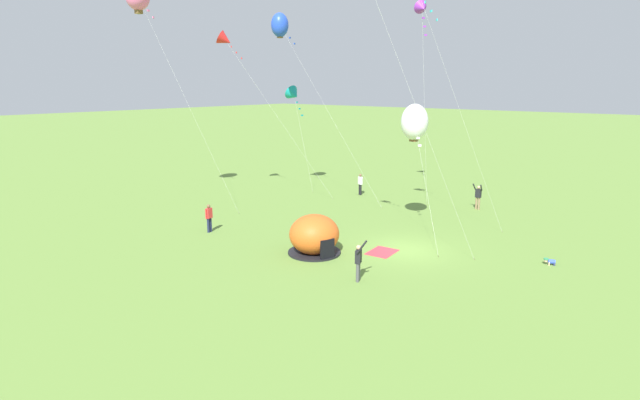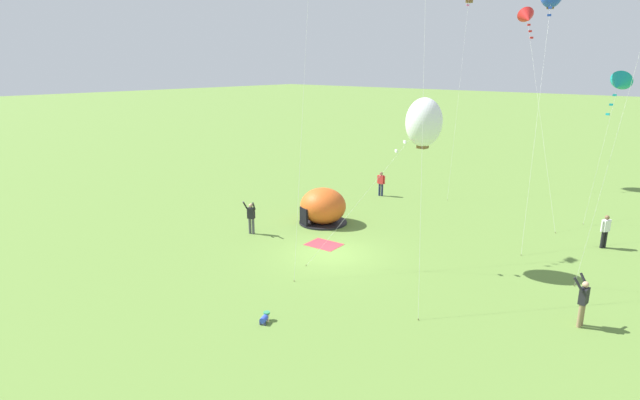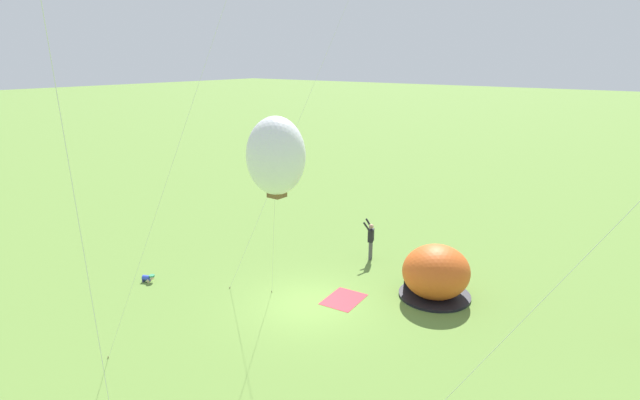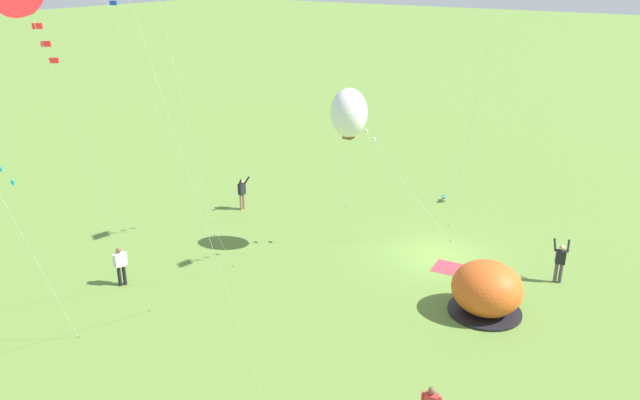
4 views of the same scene
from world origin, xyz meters
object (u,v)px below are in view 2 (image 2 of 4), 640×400
(toddler_crawling, at_px, (265,318))
(kite_white, at_px, (424,123))
(person_arms_raised, at_px, (251,216))
(person_center_field, at_px, (381,183))
(person_flying_kite, at_px, (583,300))
(popup_tent, at_px, (323,207))
(kite_red, at_px, (527,18))
(kite_teal, at_px, (619,84))
(person_with_toddler, at_px, (605,230))

(toddler_crawling, xyz_separation_m, kite_white, (1.22, 8.49, 6.38))
(toddler_crawling, height_order, person_arms_raised, person_arms_raised)
(person_center_field, height_order, kite_white, kite_white)
(person_flying_kite, bearing_deg, popup_tent, 168.58)
(popup_tent, xyz_separation_m, person_flying_kite, (14.67, -2.96, 0.00))
(person_flying_kite, height_order, kite_red, kite_red)
(person_arms_raised, distance_m, kite_teal, 22.11)
(person_center_field, bearing_deg, person_flying_kite, -33.49)
(kite_teal, bearing_deg, person_flying_kite, -79.32)
(popup_tent, distance_m, kite_teal, 18.24)
(person_center_field, xyz_separation_m, kite_red, (6.87, 5.89, 10.93))
(person_with_toddler, distance_m, person_center_field, 14.42)
(person_center_field, relative_size, kite_teal, 0.20)
(kite_teal, xyz_separation_m, kite_red, (-6.00, 1.28, 3.98))
(person_with_toddler, distance_m, person_flying_kite, 9.36)
(kite_white, bearing_deg, person_with_toddler, 52.63)
(person_arms_raised, distance_m, kite_red, 21.81)
(person_flying_kite, distance_m, kite_teal, 16.75)
(person_arms_raised, bearing_deg, kite_white, 14.65)
(popup_tent, height_order, kite_teal, kite_teal)
(person_center_field, distance_m, kite_red, 14.19)
(toddler_crawling, bearing_deg, kite_white, 81.83)
(person_center_field, relative_size, kite_red, 0.14)
(toddler_crawling, bearing_deg, person_flying_kite, 39.87)
(person_with_toddler, xyz_separation_m, kite_red, (-7.51, 7.00, 10.93))
(toddler_crawling, relative_size, kite_teal, 0.06)
(person_with_toddler, height_order, kite_teal, kite_teal)
(person_arms_raised, xyz_separation_m, kite_red, (7.55, 17.33, 10.89))
(person_with_toddler, bearing_deg, person_arms_raised, -145.56)
(person_arms_raised, bearing_deg, kite_teal, 49.83)
(popup_tent, distance_m, person_arms_raised, 4.36)
(person_flying_kite, distance_m, kite_red, 21.48)
(toddler_crawling, height_order, person_center_field, person_center_field)
(popup_tent, bearing_deg, person_arms_raised, -113.00)
(person_flying_kite, distance_m, kite_white, 9.35)
(kite_red, bearing_deg, kite_white, -84.61)
(popup_tent, xyz_separation_m, person_center_field, (-1.02, 7.42, -0.03))
(person_flying_kite, height_order, kite_teal, kite_teal)
(person_with_toddler, height_order, person_center_field, same)
(popup_tent, relative_size, kite_white, 0.37)
(person_center_field, bearing_deg, popup_tent, -82.16)
(kite_red, relative_size, kite_white, 1.65)
(toddler_crawling, height_order, kite_teal, kite_teal)
(kite_teal, height_order, kite_white, kite_teal)
(toddler_crawling, height_order, kite_white, kite_white)
(kite_red, bearing_deg, person_arms_raised, -113.54)
(popup_tent, bearing_deg, kite_white, -12.99)
(toddler_crawling, xyz_separation_m, kite_red, (-0.20, 23.48, 11.71))
(popup_tent, bearing_deg, toddler_crawling, -59.29)
(kite_teal, bearing_deg, kite_white, -108.49)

